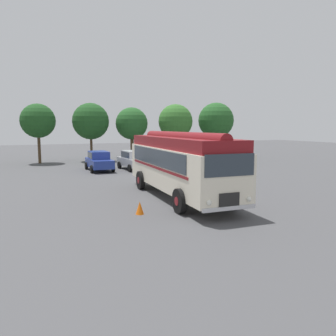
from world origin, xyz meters
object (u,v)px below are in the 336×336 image
(car_near_left, at_px, (99,161))
(car_mid_left, at_px, (134,160))
(vintage_bus, at_px, (179,162))
(traffic_cone, at_px, (140,208))
(car_mid_right, at_px, (157,158))

(car_near_left, xyz_separation_m, car_mid_left, (2.93, -0.55, 0.00))
(car_near_left, relative_size, car_mid_left, 0.97)
(vintage_bus, bearing_deg, traffic_cone, -141.31)
(car_mid_right, bearing_deg, car_near_left, -177.53)
(car_near_left, height_order, car_mid_left, same)
(vintage_bus, xyz_separation_m, car_near_left, (-1.68, 12.49, -1.05))
(vintage_bus, relative_size, car_mid_right, 2.42)
(car_mid_right, bearing_deg, traffic_cone, -114.35)
(car_near_left, height_order, traffic_cone, car_near_left)
(car_near_left, distance_m, traffic_cone, 15.02)
(car_mid_left, relative_size, car_mid_right, 1.02)
(vintage_bus, height_order, car_near_left, vintage_bus)
(car_mid_left, xyz_separation_m, car_mid_right, (2.56, 0.79, 0.00))
(car_near_left, distance_m, car_mid_right, 5.49)
(vintage_bus, distance_m, car_mid_right, 13.32)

